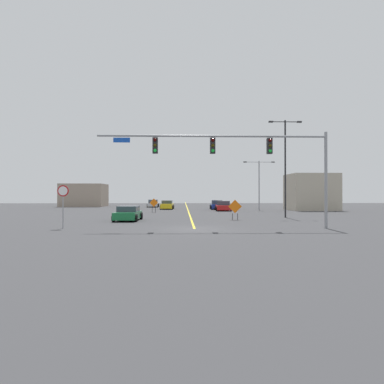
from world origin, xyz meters
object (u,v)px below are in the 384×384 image
at_px(construction_sign_right_lane, 154,204).
at_px(street_lamp_far_right, 259,180).
at_px(construction_sign_median_far, 235,207).
at_px(car_yellow_near, 167,205).
at_px(street_lamp_near_left, 285,161).
at_px(traffic_signal_assembly, 241,152).
at_px(car_red_approaching, 223,206).
at_px(stop_sign, 63,198).
at_px(car_blue_mid, 217,205).
at_px(car_silver_distant, 153,204).
at_px(car_green_passing, 128,214).

bearing_deg(construction_sign_right_lane, street_lamp_far_right, 16.45).
bearing_deg(construction_sign_median_far, construction_sign_right_lane, 123.36).
distance_m(construction_sign_median_far, car_yellow_near, 23.30).
xyz_separation_m(street_lamp_near_left, car_yellow_near, (-12.59, 19.35, -4.93)).
distance_m(traffic_signal_assembly, car_yellow_near, 30.84).
relative_size(traffic_signal_assembly, construction_sign_median_far, 8.47).
bearing_deg(car_yellow_near, car_red_approaching, -32.91).
distance_m(stop_sign, street_lamp_near_left, 21.08).
height_order(construction_sign_median_far, car_blue_mid, construction_sign_median_far).
bearing_deg(car_silver_distant, car_green_passing, -88.92).
distance_m(street_lamp_near_left, car_red_approaching, 15.60).
distance_m(construction_sign_median_far, car_green_passing, 9.52).
xyz_separation_m(stop_sign, car_blue_mid, (13.34, 28.67, -1.38)).
height_order(car_green_passing, car_red_approaching, car_red_approaching).
xyz_separation_m(stop_sign, construction_sign_median_far, (12.77, 7.12, -0.92)).
xyz_separation_m(stop_sign, car_green_passing, (3.28, 6.63, -1.44)).
bearing_deg(car_red_approaching, car_silver_distant, 128.55).
bearing_deg(street_lamp_near_left, car_green_passing, -167.48).
relative_size(street_lamp_far_right, car_red_approaching, 1.52).
relative_size(traffic_signal_assembly, street_lamp_far_right, 2.18).
relative_size(car_green_passing, car_yellow_near, 0.90).
height_order(street_lamp_far_right, car_green_passing, street_lamp_far_right).
xyz_separation_m(car_green_passing, car_red_approaching, (10.48, 17.42, 0.03)).
height_order(stop_sign, car_yellow_near, stop_sign).
relative_size(car_green_passing, car_blue_mid, 1.00).
xyz_separation_m(traffic_signal_assembly, construction_sign_median_far, (0.81, 7.67, -4.01)).
xyz_separation_m(street_lamp_far_right, construction_sign_right_lane, (-14.58, -4.30, -3.20)).
height_order(construction_sign_right_lane, car_red_approaching, construction_sign_right_lane).
distance_m(car_red_approaching, car_yellow_near, 9.66).
bearing_deg(street_lamp_far_right, traffic_signal_assembly, -105.79).
distance_m(traffic_signal_assembly, car_blue_mid, 29.59).
distance_m(stop_sign, car_red_approaching, 27.74).
relative_size(traffic_signal_assembly, car_yellow_near, 3.39).
bearing_deg(car_green_passing, street_lamp_near_left, 12.52).
bearing_deg(street_lamp_near_left, car_silver_distant, 119.05).
height_order(car_silver_distant, car_blue_mid, car_blue_mid).
relative_size(construction_sign_right_lane, car_silver_distant, 0.41).
bearing_deg(traffic_signal_assembly, construction_sign_right_lane, 110.37).
bearing_deg(car_silver_distant, car_blue_mid, -41.07).
bearing_deg(traffic_signal_assembly, car_blue_mid, 87.30).
xyz_separation_m(car_red_approaching, car_yellow_near, (-8.11, 5.25, 0.02)).
xyz_separation_m(street_lamp_far_right, car_silver_distant, (-16.27, 13.76, -3.71)).
height_order(traffic_signal_assembly, car_blue_mid, traffic_signal_assembly).
xyz_separation_m(traffic_signal_assembly, construction_sign_right_lane, (-7.59, 20.43, -4.01)).
xyz_separation_m(street_lamp_far_right, car_green_passing, (-15.68, -17.56, -3.72)).
relative_size(car_green_passing, car_red_approaching, 0.88).
xyz_separation_m(construction_sign_median_far, car_blue_mid, (0.56, 21.55, -0.46)).
distance_m(construction_sign_right_lane, car_yellow_near, 9.52).
height_order(stop_sign, street_lamp_far_right, street_lamp_far_right).
bearing_deg(car_silver_distant, car_red_approaching, -51.45).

